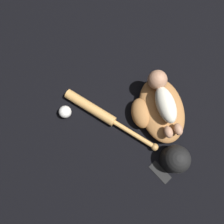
{
  "coord_description": "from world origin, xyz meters",
  "views": [
    {
      "loc": [
        -0.18,
        0.42,
        1.21
      ],
      "look_at": [
        0.08,
        0.3,
        0.07
      ],
      "focal_mm": 35.0,
      "sensor_mm": 36.0,
      "label": 1
    }
  ],
  "objects_px": {
    "baseball_glove": "(158,110)",
    "baby_figure": "(163,98)",
    "baseball_cap": "(175,159)",
    "baseball": "(65,112)",
    "baseball_bat": "(99,113)"
  },
  "relations": [
    {
      "from": "baby_figure",
      "to": "baseball",
      "type": "xyz_separation_m",
      "value": [
        0.18,
        0.49,
        -0.11
      ]
    },
    {
      "from": "baseball_bat",
      "to": "baseball_glove",
      "type": "bearing_deg",
      "value": -112.94
    },
    {
      "from": "baseball_glove",
      "to": "baseball_bat",
      "type": "height_order",
      "value": "baseball_glove"
    },
    {
      "from": "baseball_bat",
      "to": "baseball",
      "type": "height_order",
      "value": "baseball"
    },
    {
      "from": "baseball_glove",
      "to": "baby_figure",
      "type": "relative_size",
      "value": 1.18
    },
    {
      "from": "baseball_glove",
      "to": "baseball_cap",
      "type": "bearing_deg",
      "value": 170.49
    },
    {
      "from": "baby_figure",
      "to": "baseball_cap",
      "type": "distance_m",
      "value": 0.32
    },
    {
      "from": "baby_figure",
      "to": "baseball",
      "type": "distance_m",
      "value": 0.54
    },
    {
      "from": "baseball",
      "to": "baseball_cap",
      "type": "height_order",
      "value": "baseball_cap"
    },
    {
      "from": "baseball_bat",
      "to": "baseball_cap",
      "type": "height_order",
      "value": "baseball_cap"
    },
    {
      "from": "baseball",
      "to": "baseball_cap",
      "type": "xyz_separation_m",
      "value": [
        -0.48,
        -0.42,
        0.02
      ]
    },
    {
      "from": "baby_figure",
      "to": "baseball",
      "type": "height_order",
      "value": "baby_figure"
    },
    {
      "from": "baseball_cap",
      "to": "baseball_glove",
      "type": "bearing_deg",
      "value": -9.51
    },
    {
      "from": "baseball_glove",
      "to": "baseball_bat",
      "type": "distance_m",
      "value": 0.33
    },
    {
      "from": "baseball_glove",
      "to": "baseball_bat",
      "type": "xyz_separation_m",
      "value": [
        0.13,
        0.3,
        -0.02
      ]
    }
  ]
}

